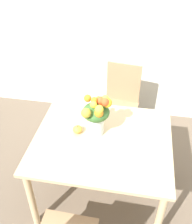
# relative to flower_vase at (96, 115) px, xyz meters

# --- Properties ---
(ground_plane) EXTENTS (12.00, 12.00, 0.00)m
(ground_plane) POSITION_rel_flower_vase_xyz_m (0.06, -0.06, -0.95)
(ground_plane) COLOR brown
(wall_back) EXTENTS (8.00, 0.06, 2.70)m
(wall_back) POSITION_rel_flower_vase_xyz_m (0.06, 1.39, 0.40)
(wall_back) COLOR silver
(wall_back) RESTS_ON ground_plane
(dining_table) EXTENTS (1.18, 1.01, 0.74)m
(dining_table) POSITION_rel_flower_vase_xyz_m (0.06, -0.06, -0.30)
(dining_table) COLOR #D1B284
(dining_table) RESTS_ON ground_plane
(flower_vase) EXTENTS (0.25, 0.27, 0.38)m
(flower_vase) POSITION_rel_flower_vase_xyz_m (0.00, 0.00, 0.00)
(flower_vase) COLOR silver
(flower_vase) RESTS_ON dining_table
(pumpkin) EXTENTS (0.08, 0.08, 0.08)m
(pumpkin) POSITION_rel_flower_vase_xyz_m (-0.16, -0.02, -0.17)
(pumpkin) COLOR gold
(pumpkin) RESTS_ON dining_table
(dining_chair_near_window) EXTENTS (0.47, 0.47, 0.95)m
(dining_chair_near_window) POSITION_rel_flower_vase_xyz_m (0.14, 0.83, -0.46)
(dining_chair_near_window) COLOR #9E7A56
(dining_chair_near_window) RESTS_ON ground_plane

